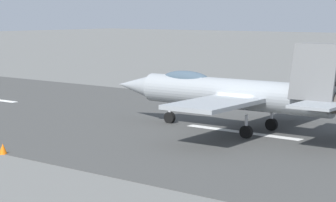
# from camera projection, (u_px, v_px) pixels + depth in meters

# --- Properties ---
(ground_plane) EXTENTS (400.00, 400.00, 0.00)m
(ground_plane) POSITION_uv_depth(u_px,v_px,m) (241.00, 132.00, 39.80)
(ground_plane) COLOR slate
(runway_strip) EXTENTS (240.00, 26.00, 0.02)m
(runway_strip) POSITION_uv_depth(u_px,v_px,m) (242.00, 132.00, 39.79)
(runway_strip) COLOR #414140
(runway_strip) RESTS_ON ground
(fighter_jet) EXTENTS (17.23, 13.70, 5.60)m
(fighter_jet) POSITION_uv_depth(u_px,v_px,m) (234.00, 93.00, 39.94)
(fighter_jet) COLOR #8E9499
(fighter_jet) RESTS_ON ground
(crew_person) EXTENTS (0.32, 0.70, 1.64)m
(crew_person) POSITION_uv_depth(u_px,v_px,m) (181.00, 89.00, 55.78)
(crew_person) COLOR #1E2338
(crew_person) RESTS_ON ground
(marker_cone_mid) EXTENTS (0.44, 0.44, 0.55)m
(marker_cone_mid) POSITION_uv_depth(u_px,v_px,m) (3.00, 149.00, 33.65)
(marker_cone_mid) COLOR orange
(marker_cone_mid) RESTS_ON ground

